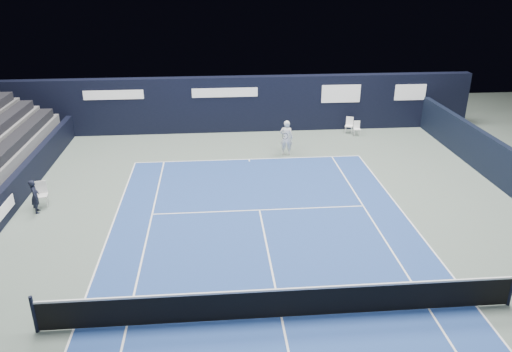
% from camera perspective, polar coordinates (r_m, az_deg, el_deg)
% --- Properties ---
extents(ground, '(48.00, 48.00, 0.00)m').
position_cam_1_polar(ground, '(15.61, 1.93, -11.26)').
color(ground, '#53625A').
rests_on(ground, ground).
extents(court_surface, '(10.97, 23.77, 0.01)m').
position_cam_1_polar(court_surface, '(14.02, 2.93, -15.84)').
color(court_surface, navy).
rests_on(court_surface, ground).
extents(folding_chair_back_a, '(0.53, 0.52, 0.92)m').
position_cam_1_polar(folding_chair_back_a, '(28.62, 10.61, 5.87)').
color(folding_chair_back_a, white).
rests_on(folding_chair_back_a, ground).
extents(folding_chair_back_b, '(0.37, 0.36, 0.81)m').
position_cam_1_polar(folding_chair_back_b, '(28.32, 11.45, 5.50)').
color(folding_chair_back_b, white).
rests_on(folding_chair_back_b, ground).
extents(line_judge_chair, '(0.51, 0.50, 1.02)m').
position_cam_1_polar(line_judge_chair, '(21.23, -23.35, -1.72)').
color(line_judge_chair, silver).
rests_on(line_judge_chair, ground).
extents(line_judge, '(0.43, 0.55, 1.33)m').
position_cam_1_polar(line_judge, '(20.74, -23.94, -2.13)').
color(line_judge, black).
rests_on(line_judge, ground).
extents(court_markings, '(11.03, 23.83, 0.00)m').
position_cam_1_polar(court_markings, '(14.02, 2.93, -15.83)').
color(court_markings, white).
rests_on(court_markings, court_surface).
extents(tennis_net, '(12.90, 0.10, 1.10)m').
position_cam_1_polar(tennis_net, '(13.71, 2.97, -14.20)').
color(tennis_net, black).
rests_on(tennis_net, ground).
extents(back_sponsor_wall, '(26.00, 0.63, 3.10)m').
position_cam_1_polar(back_sponsor_wall, '(28.28, -1.50, 8.23)').
color(back_sponsor_wall, black).
rests_on(back_sponsor_wall, ground).
extents(tennis_player, '(0.74, 0.90, 1.77)m').
position_cam_1_polar(tennis_player, '(24.76, 3.49, 4.40)').
color(tennis_player, silver).
rests_on(tennis_player, ground).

